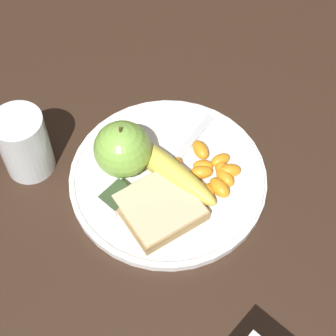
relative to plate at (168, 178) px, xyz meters
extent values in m
plane|color=#332116|center=(0.00, 0.00, -0.01)|extent=(3.00, 3.00, 0.00)
cylinder|color=white|center=(0.00, 0.00, 0.00)|extent=(0.28, 0.28, 0.01)
torus|color=white|center=(0.00, 0.00, 0.00)|extent=(0.27, 0.27, 0.01)
cylinder|color=silver|center=(-0.11, 0.16, 0.04)|extent=(0.07, 0.07, 0.10)
cylinder|color=orange|center=(-0.11, 0.16, 0.03)|extent=(0.06, 0.06, 0.08)
sphere|color=#84BC47|center=(-0.03, 0.06, 0.04)|extent=(0.08, 0.08, 0.08)
cylinder|color=brown|center=(-0.03, 0.06, 0.09)|extent=(0.00, 0.00, 0.01)
ellipsoid|color=#E0CC4C|center=(0.00, 0.01, 0.02)|extent=(0.04, 0.19, 0.03)
sphere|color=#473319|center=(0.00, 0.10, 0.02)|extent=(0.02, 0.02, 0.02)
cube|color=#AB8751|center=(-0.05, -0.03, 0.02)|extent=(0.12, 0.11, 0.02)
cube|color=beige|center=(-0.05, -0.03, 0.02)|extent=(0.11, 0.11, 0.02)
cube|color=silver|center=(0.05, 0.01, 0.01)|extent=(0.14, 0.03, 0.00)
cube|color=silver|center=(-0.05, 0.00, 0.01)|extent=(0.06, 0.03, 0.00)
cube|color=silver|center=(-0.08, 0.02, 0.01)|extent=(0.04, 0.03, 0.02)
cube|color=#334728|center=(-0.08, 0.02, 0.02)|extent=(0.04, 0.03, 0.00)
ellipsoid|color=orange|center=(0.06, -0.01, 0.01)|extent=(0.03, 0.04, 0.02)
ellipsoid|color=orange|center=(0.07, -0.04, 0.01)|extent=(0.03, 0.03, 0.02)
ellipsoid|color=orange|center=(0.01, -0.06, 0.01)|extent=(0.04, 0.03, 0.02)
ellipsoid|color=orange|center=(0.05, -0.06, 0.01)|extent=(0.02, 0.03, 0.02)
ellipsoid|color=orange|center=(0.03, -0.07, 0.01)|extent=(0.03, 0.04, 0.02)
ellipsoid|color=orange|center=(0.04, -0.03, 0.01)|extent=(0.03, 0.03, 0.02)
ellipsoid|color=orange|center=(0.03, -0.03, 0.01)|extent=(0.04, 0.04, 0.02)
ellipsoid|color=orange|center=(0.06, -0.06, 0.01)|extent=(0.04, 0.04, 0.02)
ellipsoid|color=orange|center=(0.01, 0.00, 0.01)|extent=(0.04, 0.03, 0.02)
ellipsoid|color=orange|center=(0.06, -0.05, 0.01)|extent=(0.03, 0.03, 0.02)
camera|label=1|loc=(-0.31, -0.28, 0.66)|focal=60.00mm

